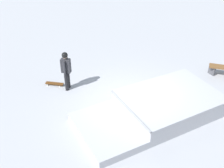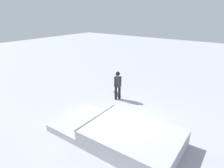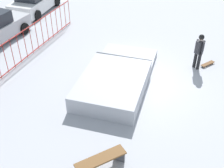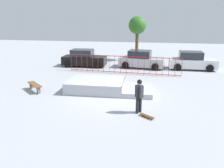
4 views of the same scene
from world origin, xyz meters
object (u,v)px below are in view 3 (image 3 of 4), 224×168
object	(u,v)px
skater	(199,49)
parked_car_white	(35,1)
skateboard	(208,64)
skate_ramp	(116,79)
park_bench	(101,161)

from	to	relation	value
skater	parked_car_white	size ratio (longest dim) A/B	0.42
parked_car_white	skateboard	bearing A→B (deg)	-107.65
skater	skateboard	world-z (taller)	skater
skate_ramp	skater	bearing A→B (deg)	-53.57
skater	parked_car_white	bearing A→B (deg)	-72.29
skate_ramp	skateboard	bearing A→B (deg)	-53.33
skater	skateboard	xyz separation A→B (m)	(0.43, -0.53, -0.93)
skateboard	parked_car_white	distance (m)	11.89
park_bench	parked_car_white	bearing A→B (deg)	37.56
skate_ramp	skateboard	world-z (taller)	skate_ramp
park_bench	skateboard	bearing A→B (deg)	-21.94
skate_ramp	parked_car_white	bearing A→B (deg)	48.07
skateboard	park_bench	world-z (taller)	park_bench
skateboard	park_bench	distance (m)	7.80
skate_ramp	park_bench	xyz separation A→B (m)	(-4.34, -0.83, 0.04)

